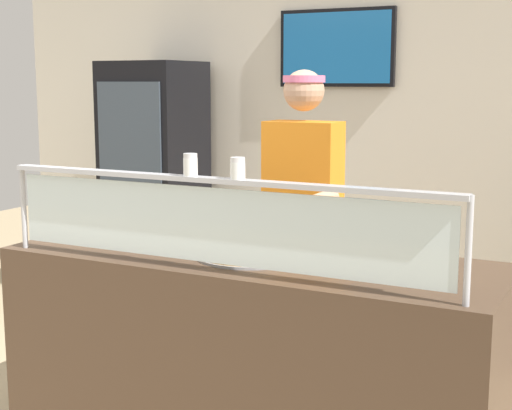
{
  "coord_description": "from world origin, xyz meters",
  "views": [
    {
      "loc": [
        2.56,
        -2.44,
        1.7
      ],
      "look_at": [
        1.1,
        0.42,
        1.17
      ],
      "focal_mm": 52.57,
      "sensor_mm": 36.0,
      "label": 1
    }
  ],
  "objects_px": {
    "pizza_tray": "(249,254)",
    "pizza_server": "(248,249)",
    "drink_fridge": "(155,185)",
    "pepper_flake_shaker": "(238,170)",
    "worker_figure": "(303,217)",
    "parmesan_shaker": "(190,166)"
  },
  "relations": [
    {
      "from": "drink_fridge",
      "to": "pepper_flake_shaker",
      "type": "bearing_deg",
      "value": -48.83
    },
    {
      "from": "pizza_server",
      "to": "worker_figure",
      "type": "height_order",
      "value": "worker_figure"
    },
    {
      "from": "pizza_server",
      "to": "pepper_flake_shaker",
      "type": "height_order",
      "value": "pepper_flake_shaker"
    },
    {
      "from": "pizza_server",
      "to": "drink_fridge",
      "type": "bearing_deg",
      "value": 128.73
    },
    {
      "from": "pizza_tray",
      "to": "drink_fridge",
      "type": "distance_m",
      "value": 2.58
    },
    {
      "from": "parmesan_shaker",
      "to": "worker_figure",
      "type": "relative_size",
      "value": 0.05
    },
    {
      "from": "pizza_tray",
      "to": "pepper_flake_shaker",
      "type": "bearing_deg",
      "value": -70.57
    },
    {
      "from": "pizza_server",
      "to": "drink_fridge",
      "type": "relative_size",
      "value": 0.15
    },
    {
      "from": "parmesan_shaker",
      "to": "pepper_flake_shaker",
      "type": "height_order",
      "value": "parmesan_shaker"
    },
    {
      "from": "pepper_flake_shaker",
      "to": "drink_fridge",
      "type": "height_order",
      "value": "drink_fridge"
    },
    {
      "from": "pizza_tray",
      "to": "pizza_server",
      "type": "bearing_deg",
      "value": -83.23
    },
    {
      "from": "pizza_tray",
      "to": "parmesan_shaker",
      "type": "height_order",
      "value": "parmesan_shaker"
    },
    {
      "from": "parmesan_shaker",
      "to": "drink_fridge",
      "type": "relative_size",
      "value": 0.05
    },
    {
      "from": "drink_fridge",
      "to": "pizza_tray",
      "type": "bearing_deg",
      "value": -46.24
    },
    {
      "from": "parmesan_shaker",
      "to": "pepper_flake_shaker",
      "type": "relative_size",
      "value": 1.06
    },
    {
      "from": "worker_figure",
      "to": "drink_fridge",
      "type": "distance_m",
      "value": 2.06
    },
    {
      "from": "worker_figure",
      "to": "parmesan_shaker",
      "type": "bearing_deg",
      "value": -92.51
    },
    {
      "from": "pizza_tray",
      "to": "pepper_flake_shaker",
      "type": "distance_m",
      "value": 0.51
    },
    {
      "from": "pizza_tray",
      "to": "pepper_flake_shaker",
      "type": "relative_size",
      "value": 5.42
    },
    {
      "from": "pepper_flake_shaker",
      "to": "parmesan_shaker",
      "type": "bearing_deg",
      "value": 180.0
    },
    {
      "from": "pizza_tray",
      "to": "drink_fridge",
      "type": "height_order",
      "value": "drink_fridge"
    },
    {
      "from": "pizza_server",
      "to": "pepper_flake_shaker",
      "type": "relative_size",
      "value": 3.32
    }
  ]
}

